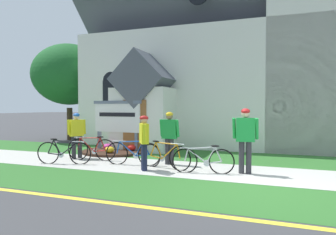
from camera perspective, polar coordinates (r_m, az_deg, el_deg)
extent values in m
plane|color=#3D3D3F|center=(11.17, 17.98, -7.51)|extent=(140.00, 140.00, 0.00)
cube|color=#B7B5AD|center=(9.32, -0.52, -9.28)|extent=(32.00, 2.30, 0.01)
cube|color=#2D6628|center=(7.30, -6.91, -12.50)|extent=(32.00, 2.22, 0.01)
cube|color=#2D6628|center=(11.70, 3.88, -6.96)|extent=(24.00, 2.78, 0.01)
cube|color=yellow|center=(6.25, -12.32, -15.07)|extent=(28.00, 0.16, 0.01)
cube|color=silver|center=(17.49, 9.46, 4.70)|extent=(11.98, 9.38, 5.30)
cube|color=#4C515B|center=(18.22, 9.55, 18.49)|extent=(12.48, 9.55, 9.55)
cube|color=silver|center=(14.78, 24.86, 18.13)|extent=(3.31, 3.31, 11.94)
cube|color=silver|center=(12.87, -4.63, -0.33)|extent=(2.40, 1.60, 2.60)
cube|color=#4C515B|center=(12.91, -4.65, 7.00)|extent=(2.40, 1.80, 2.40)
cube|color=brown|center=(12.14, -6.24, -1.67)|extent=(1.00, 0.06, 2.10)
cube|color=black|center=(14.49, -10.71, 3.07)|extent=(0.76, 0.06, 1.90)
cone|color=black|center=(14.54, -10.73, 6.81)|extent=(0.80, 0.06, 0.80)
cube|color=slate|center=(13.07, -12.65, -4.30)|extent=(0.12, 0.12, 0.80)
cube|color=slate|center=(12.14, -5.88, -4.74)|extent=(0.12, 0.12, 0.80)
cube|color=white|center=(12.51, -9.41, -0.08)|extent=(2.09, 0.18, 1.15)
cube|color=slate|center=(12.50, -9.43, 2.82)|extent=(2.21, 0.23, 0.12)
cube|color=black|center=(12.46, -9.53, 0.55)|extent=(1.67, 0.09, 0.16)
cylinder|color=#382319|center=(12.45, -9.85, -6.22)|extent=(2.55, 2.55, 0.10)
ellipsoid|color=red|center=(12.22, -6.71, -5.56)|extent=(0.36, 0.36, 0.24)
ellipsoid|color=orange|center=(13.02, -8.25, -5.09)|extent=(0.36, 0.36, 0.24)
ellipsoid|color=#CC338C|center=(12.59, -11.23, -5.35)|extent=(0.36, 0.36, 0.24)
ellipsoid|color=gold|center=(11.72, -10.84, -5.90)|extent=(0.36, 0.36, 0.24)
torus|color=black|center=(9.57, -3.54, -6.90)|extent=(0.73, 0.15, 0.73)
torus|color=black|center=(9.88, -9.50, -6.63)|extent=(0.73, 0.15, 0.73)
cylinder|color=#194CA5|center=(9.74, -7.52, -5.79)|extent=(0.57, 0.12, 0.46)
cylinder|color=#194CA5|center=(9.67, -6.88, -4.46)|extent=(0.78, 0.16, 0.07)
cylinder|color=#194CA5|center=(9.62, -5.31, -5.77)|extent=(0.27, 0.08, 0.48)
cylinder|color=#194CA5|center=(9.62, -4.76, -7.00)|extent=(0.43, 0.10, 0.09)
cylinder|color=#194CA5|center=(9.56, -4.10, -5.66)|extent=(0.22, 0.07, 0.42)
cylinder|color=#194CA5|center=(9.84, -9.27, -5.57)|extent=(0.12, 0.05, 0.38)
ellipsoid|color=black|center=(9.56, -4.65, -4.25)|extent=(0.25, 0.12, 0.05)
cylinder|color=silver|center=(9.80, -9.05, -4.38)|extent=(0.44, 0.10, 0.03)
cylinder|color=silver|center=(9.69, -5.97, -7.10)|extent=(0.18, 0.05, 0.18)
torus|color=black|center=(10.62, -11.58, -5.99)|extent=(0.75, 0.15, 0.75)
torus|color=black|center=(11.05, -16.43, -5.72)|extent=(0.75, 0.15, 0.75)
cylinder|color=#A51E19|center=(10.88, -14.83, -4.90)|extent=(0.55, 0.12, 0.48)
cylinder|color=#A51E19|center=(10.80, -14.31, -3.69)|extent=(0.74, 0.15, 0.05)
cylinder|color=#A51E19|center=(10.72, -13.03, -4.95)|extent=(0.26, 0.07, 0.49)
cylinder|color=#A51E19|center=(10.71, -12.58, -6.08)|extent=(0.41, 0.10, 0.09)
cylinder|color=#A51E19|center=(10.63, -12.04, -4.85)|extent=(0.22, 0.07, 0.43)
cylinder|color=#A51E19|center=(11.01, -16.25, -4.69)|extent=(0.12, 0.05, 0.41)
ellipsoid|color=black|center=(10.64, -12.50, -3.55)|extent=(0.25, 0.12, 0.05)
cylinder|color=silver|center=(10.97, -16.08, -3.56)|extent=(0.44, 0.10, 0.03)
cylinder|color=silver|center=(10.79, -13.56, -6.16)|extent=(0.18, 0.05, 0.18)
torus|color=black|center=(10.58, -21.42, -6.20)|extent=(0.71, 0.22, 0.72)
torus|color=black|center=(10.15, -16.06, -6.48)|extent=(0.71, 0.22, 0.72)
cylinder|color=black|center=(10.27, -17.94, -5.55)|extent=(0.56, 0.18, 0.43)
cylinder|color=black|center=(10.28, -18.55, -4.22)|extent=(0.77, 0.24, 0.11)
cylinder|color=black|center=(10.42, -19.93, -5.27)|extent=(0.27, 0.10, 0.49)
cylinder|color=black|center=(10.49, -20.38, -6.39)|extent=(0.42, 0.14, 0.09)
cylinder|color=black|center=(10.51, -20.97, -5.08)|extent=(0.22, 0.09, 0.44)
cylinder|color=black|center=(10.14, -16.29, -5.48)|extent=(0.12, 0.07, 0.36)
ellipsoid|color=black|center=(10.44, -20.52, -3.79)|extent=(0.25, 0.14, 0.05)
cylinder|color=silver|center=(10.13, -16.52, -4.37)|extent=(0.43, 0.14, 0.03)
cylinder|color=silver|center=(10.40, -19.33, -6.59)|extent=(0.18, 0.07, 0.18)
torus|color=black|center=(8.53, 9.96, -8.12)|extent=(0.70, 0.18, 0.70)
torus|color=black|center=(8.56, 3.16, -8.06)|extent=(0.70, 0.18, 0.70)
cylinder|color=#B7B7BC|center=(8.51, 5.47, -7.15)|extent=(0.54, 0.14, 0.41)
cylinder|color=#B7B7BC|center=(8.47, 6.23, -5.66)|extent=(0.74, 0.19, 0.10)
cylinder|color=#B7B7BC|center=(8.50, 7.99, -6.96)|extent=(0.26, 0.09, 0.47)
cylinder|color=#B7B7BC|center=(8.53, 8.60, -8.29)|extent=(0.40, 0.12, 0.09)
cylinder|color=#B7B7BC|center=(8.49, 9.36, -6.80)|extent=(0.22, 0.08, 0.41)
cylinder|color=#B7B7BC|center=(8.53, 3.44, -6.96)|extent=(0.12, 0.06, 0.34)
ellipsoid|color=black|center=(8.46, 8.75, -5.26)|extent=(0.25, 0.13, 0.05)
cylinder|color=silver|center=(8.50, 3.71, -5.71)|extent=(0.44, 0.12, 0.03)
cylinder|color=silver|center=(8.54, 7.24, -8.44)|extent=(0.18, 0.06, 0.18)
torus|color=black|center=(9.39, -3.23, -7.10)|extent=(0.71, 0.19, 0.72)
torus|color=black|center=(8.84, 2.22, -7.67)|extent=(0.71, 0.19, 0.72)
cylinder|color=orange|center=(8.99, 0.29, -6.39)|extent=(0.55, 0.15, 0.48)
cylinder|color=orange|center=(9.02, -0.31, -4.85)|extent=(0.75, 0.20, 0.06)
cylinder|color=orange|center=(9.19, -1.72, -6.13)|extent=(0.26, 0.09, 0.49)
cylinder|color=orange|center=(9.28, -2.19, -7.37)|extent=(0.41, 0.12, 0.09)
cylinder|color=orange|center=(9.31, -2.77, -5.87)|extent=(0.22, 0.08, 0.43)
cylinder|color=orange|center=(8.83, 1.99, -6.37)|extent=(0.12, 0.06, 0.40)
ellipsoid|color=black|center=(9.22, -2.30, -4.44)|extent=(0.25, 0.13, 0.05)
cylinder|color=silver|center=(8.82, 1.76, -4.95)|extent=(0.44, 0.12, 0.03)
cylinder|color=silver|center=(9.17, -1.13, -7.64)|extent=(0.18, 0.06, 0.18)
cylinder|color=#2D2D33|center=(8.66, 13.54, -7.27)|extent=(0.15, 0.15, 0.88)
cylinder|color=#2D2D33|center=(8.66, 14.79, -7.28)|extent=(0.15, 0.15, 0.88)
cube|color=green|center=(8.57, 14.21, -2.22)|extent=(0.52, 0.26, 0.64)
sphere|color=beige|center=(8.55, 14.24, 0.70)|extent=(0.23, 0.23, 0.23)
ellipsoid|color=red|center=(8.55, 14.24, 1.12)|extent=(0.27, 0.31, 0.16)
cylinder|color=green|center=(8.60, 12.21, -1.97)|extent=(0.09, 0.24, 0.58)
cylinder|color=green|center=(8.54, 16.22, -2.04)|extent=(0.09, 0.24, 0.58)
cylinder|color=#2D2D33|center=(9.73, -0.12, -6.36)|extent=(0.15, 0.15, 0.82)
cylinder|color=#2D2D33|center=(9.69, 0.65, -6.40)|extent=(0.15, 0.15, 0.82)
cube|color=green|center=(9.63, 0.26, -2.17)|extent=(0.47, 0.21, 0.60)
sphere|color=#936B51|center=(9.61, 0.27, 0.25)|extent=(0.21, 0.21, 0.21)
ellipsoid|color=gold|center=(9.61, 0.27, 0.60)|extent=(0.23, 0.27, 0.15)
cylinder|color=green|center=(9.76, -1.22, -1.94)|extent=(0.09, 0.18, 0.55)
cylinder|color=green|center=(9.50, 1.79, -2.05)|extent=(0.09, 0.21, 0.55)
cylinder|color=#191E38|center=(8.78, -4.38, -7.43)|extent=(0.15, 0.15, 0.78)
cylinder|color=#191E38|center=(8.91, -4.55, -7.28)|extent=(0.15, 0.15, 0.78)
cube|color=yellow|center=(8.76, -4.48, -2.99)|extent=(0.42, 0.47, 0.57)
sphere|color=tan|center=(8.73, -4.49, -0.46)|extent=(0.20, 0.20, 0.20)
ellipsoid|color=red|center=(8.73, -4.49, -0.10)|extent=(0.33, 0.32, 0.14)
cylinder|color=yellow|center=(8.49, -4.41, -2.96)|extent=(0.09, 0.12, 0.52)
cylinder|color=yellow|center=(9.03, -4.55, -2.65)|extent=(0.09, 0.12, 0.52)
cylinder|color=#2D2D33|center=(11.37, -16.10, -5.30)|extent=(0.15, 0.15, 0.79)
cylinder|color=#2D2D33|center=(11.28, -17.15, -5.36)|extent=(0.15, 0.15, 0.79)
cube|color=yellow|center=(11.25, -16.66, -1.86)|extent=(0.40, 0.49, 0.58)
sphere|color=beige|center=(11.24, -16.68, 0.13)|extent=(0.21, 0.21, 0.21)
ellipsoid|color=#1E59B2|center=(11.23, -16.68, 0.42)|extent=(0.33, 0.32, 0.14)
cylinder|color=yellow|center=(11.33, -15.31, -1.68)|extent=(0.09, 0.11, 0.52)
cylinder|color=yellow|center=(11.19, -18.03, -1.75)|extent=(0.09, 0.12, 0.53)
cylinder|color=#3D2D1E|center=(17.69, -17.83, -1.13)|extent=(0.30, 0.30, 1.77)
ellipsoid|color=#195623|center=(17.75, -17.92, 7.61)|extent=(3.95, 3.95, 3.31)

